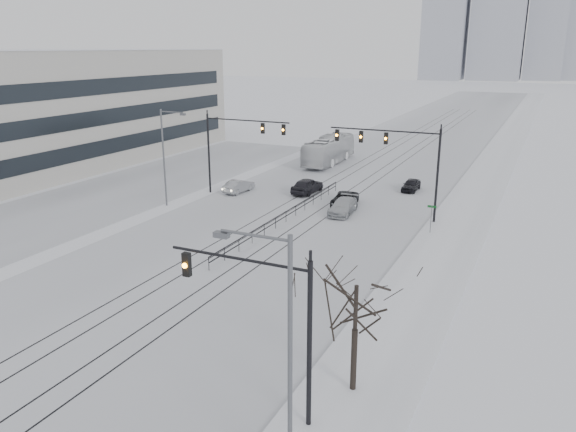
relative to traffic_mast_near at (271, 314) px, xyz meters
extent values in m
cube|color=silver|center=(-10.79, 54.00, -4.55)|extent=(22.00, 260.00, 0.02)
cube|color=white|center=(2.71, 54.00, -4.48)|extent=(5.00, 260.00, 0.16)
cube|color=gray|center=(0.26, 54.00, -4.50)|extent=(0.10, 260.00, 0.12)
cube|color=silver|center=(-30.79, 29.00, -4.55)|extent=(14.00, 60.00, 0.03)
cube|color=black|center=(-13.39, 34.00, -4.54)|extent=(0.10, 180.00, 0.01)
cube|color=black|center=(-11.99, 34.00, -4.54)|extent=(0.10, 180.00, 0.01)
cube|color=black|center=(-9.59, 34.00, -4.54)|extent=(0.10, 180.00, 0.01)
cube|color=black|center=(-8.19, 34.00, -4.54)|extent=(0.10, 180.00, 0.01)
cube|color=#B5B3AB|center=(-48.79, 29.00, 2.44)|extent=(20.00, 62.00, 14.00)
cube|color=black|center=(-38.77, 29.00, 2.44)|extent=(0.08, 58.00, 12.00)
cube|color=white|center=(-48.79, 29.00, 9.49)|extent=(20.20, 62.20, 0.12)
cube|color=#A5A9B5|center=(-40.79, 254.00, 22.94)|extent=(18.00, 18.00, 55.00)
cube|color=#A5A9B5|center=(1.21, 270.00, 19.44)|extent=(16.00, 16.00, 48.00)
cylinder|color=black|center=(1.61, 0.00, -1.06)|extent=(0.20, 0.20, 7.00)
cylinder|color=black|center=(-1.39, 0.00, 2.04)|extent=(6.00, 0.12, 0.12)
cube|color=black|center=(-3.79, 0.00, 1.39)|extent=(0.32, 0.24, 1.00)
sphere|color=orange|center=(-3.79, -0.14, 1.39)|extent=(0.22, 0.22, 0.22)
cylinder|color=black|center=(0.71, 29.00, -0.56)|extent=(0.20, 0.20, 8.00)
cylinder|color=black|center=(-4.04, 29.00, 3.04)|extent=(9.50, 0.12, 0.12)
cube|color=black|center=(-8.19, 29.00, 2.39)|extent=(0.32, 0.24, 1.00)
sphere|color=orange|center=(-8.19, 28.86, 2.39)|extent=(0.22, 0.22, 0.22)
cube|color=black|center=(-5.99, 29.00, 2.39)|extent=(0.32, 0.24, 1.00)
sphere|color=orange|center=(-5.99, 28.86, 2.39)|extent=(0.22, 0.22, 0.22)
cube|color=black|center=(-3.79, 29.00, 2.39)|extent=(0.32, 0.24, 1.00)
sphere|color=orange|center=(-3.79, 28.86, 2.39)|extent=(0.22, 0.22, 0.22)
cylinder|color=black|center=(-22.29, 30.00, -0.56)|extent=(0.20, 0.20, 8.00)
cylinder|color=black|center=(-17.79, 30.00, 3.04)|extent=(9.00, 0.12, 0.12)
cube|color=black|center=(-13.89, 30.00, 2.39)|extent=(0.32, 0.24, 1.00)
sphere|color=orange|center=(-13.89, 29.86, 2.39)|extent=(0.22, 0.22, 0.22)
cube|color=black|center=(-16.09, 30.00, 2.39)|extent=(0.32, 0.24, 1.00)
sphere|color=orange|center=(-16.09, 29.86, 2.39)|extent=(0.22, 0.22, 0.22)
cylinder|color=#595B60|center=(2.21, -3.00, -0.06)|extent=(0.16, 0.16, 9.00)
cylinder|color=#595B60|center=(1.01, -3.00, 4.24)|extent=(2.40, 0.10, 0.10)
cube|color=#595B60|center=(-0.19, -3.00, 4.09)|extent=(0.50, 0.25, 0.18)
cylinder|color=#595B60|center=(-23.29, 24.00, -0.06)|extent=(0.16, 0.16, 9.00)
cylinder|color=#595B60|center=(-22.09, 24.00, 4.24)|extent=(2.40, 0.10, 0.10)
cube|color=#595B60|center=(-20.89, 24.00, 4.09)|extent=(0.50, 0.25, 0.18)
cylinder|color=black|center=(2.41, 3.00, -3.06)|extent=(0.26, 0.26, 3.00)
cylinder|color=black|center=(2.41, 3.00, -0.81)|extent=(0.18, 0.18, 2.50)
cube|color=black|center=(-10.79, 24.00, -3.61)|extent=(0.06, 24.00, 0.06)
cube|color=black|center=(-10.79, 24.00, -4.01)|extent=(0.06, 24.00, 0.06)
cylinder|color=#595B60|center=(1.01, 26.00, -3.36)|extent=(0.06, 0.06, 2.40)
cube|color=#0C4C19|center=(1.01, 26.00, -2.26)|extent=(0.70, 0.04, 0.18)
imported|color=black|center=(-13.11, 33.93, -3.77)|extent=(2.12, 4.73, 1.58)
imported|color=#929498|center=(-19.62, 31.27, -3.91)|extent=(1.75, 4.09, 1.31)
imported|color=black|center=(-8.06, 31.09, -3.95)|extent=(2.58, 4.65, 1.23)
imported|color=#B1B5B9|center=(-7.27, 28.49, -3.89)|extent=(2.22, 4.77, 1.35)
imported|color=black|center=(-3.74, 39.49, -3.95)|extent=(1.51, 3.60, 1.22)
imported|color=silver|center=(-16.73, 49.27, -2.86)|extent=(3.07, 12.28, 3.41)
camera|label=1|loc=(8.88, -17.28, 9.76)|focal=35.00mm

